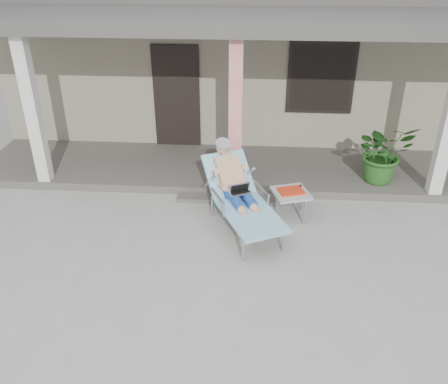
{
  "coord_description": "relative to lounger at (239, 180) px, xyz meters",
  "views": [
    {
      "loc": [
        0.34,
        -5.43,
        4.14
      ],
      "look_at": [
        -0.08,
        0.6,
        0.85
      ],
      "focal_mm": 38.0,
      "sensor_mm": 36.0,
      "label": 1
    }
  ],
  "objects": [
    {
      "name": "porch_step",
      "position": [
        -0.11,
        0.72,
        -0.75
      ],
      "size": [
        2.0,
        0.3,
        0.07
      ],
      "primitive_type": "cube",
      "color": "#605B56",
      "rests_on": "ground"
    },
    {
      "name": "lounger",
      "position": [
        0.0,
        0.0,
        0.0
      ],
      "size": [
        1.47,
        2.03,
        1.28
      ],
      "rotation": [
        0.0,
        0.0,
        0.44
      ],
      "color": "#B7B7BC",
      "rests_on": "ground"
    },
    {
      "name": "side_table",
      "position": [
        0.84,
        0.25,
        -0.37
      ],
      "size": [
        0.7,
        0.7,
        0.5
      ],
      "rotation": [
        0.0,
        0.0,
        0.3
      ],
      "color": "#A7A7A2",
      "rests_on": "ground"
    },
    {
      "name": "potted_palm",
      "position": [
        2.53,
        1.42,
        -0.08
      ],
      "size": [
        1.21,
        1.11,
        1.11
      ],
      "primitive_type": "imported",
      "rotation": [
        0.0,
        0.0,
        0.28
      ],
      "color": "#26591E",
      "rests_on": "porch_deck"
    },
    {
      "name": "porch_deck",
      "position": [
        -0.11,
        1.87,
        -0.72
      ],
      "size": [
        10.0,
        2.0,
        0.15
      ],
      "primitive_type": "cube",
      "color": "#605B56",
      "rests_on": "ground"
    },
    {
      "name": "ground",
      "position": [
        -0.11,
        -1.13,
        -0.79
      ],
      "size": [
        60.0,
        60.0,
        0.0
      ],
      "primitive_type": "plane",
      "color": "#9E9E99",
      "rests_on": "ground"
    },
    {
      "name": "house",
      "position": [
        -0.11,
        5.37,
        0.88
      ],
      "size": [
        10.4,
        5.4,
        3.3
      ],
      "color": "gray",
      "rests_on": "ground"
    },
    {
      "name": "porch_overhang",
      "position": [
        -0.11,
        1.82,
        2.0
      ],
      "size": [
        10.0,
        2.3,
        2.85
      ],
      "color": "silver",
      "rests_on": "porch_deck"
    }
  ]
}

